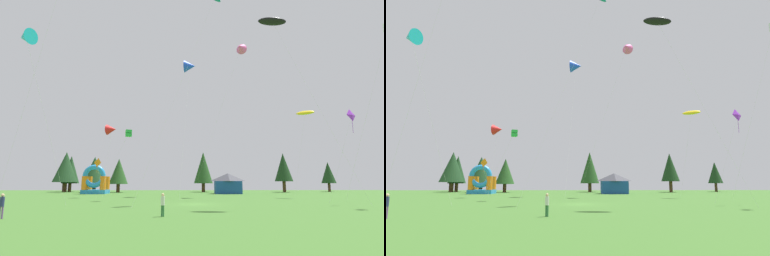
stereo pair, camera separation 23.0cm
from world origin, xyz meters
TOP-DOWN VIEW (x-y plane):
  - ground_plane at (0.00, 0.00)m, footprint 120.00×120.00m
  - kite_blue_delta at (-0.30, 20.74)m, footprint 3.07×11.24m
  - kite_green_box at (-9.21, 7.07)m, footprint 4.37×1.75m
  - kite_yellow_parafoil at (19.40, 14.70)m, footprint 3.64×3.36m
  - kite_pink_delta at (9.29, 18.21)m, footprint 10.37×5.11m
  - kite_cyan_delta at (-16.41, -8.28)m, footprint 3.71×6.96m
  - kite_orange_diamond at (-18.85, 26.17)m, footprint 1.61×1.36m
  - kite_purple_diamond at (18.62, -0.82)m, footprint 3.66×1.58m
  - kite_red_delta at (-13.80, 15.99)m, footprint 1.96×3.27m
  - kite_black_parafoil at (8.37, -4.67)m, footprint 10.28×1.85m
  - person_left_edge at (-13.92, -13.61)m, footprint 0.40×0.40m
  - person_midfield at (-2.88, -12.45)m, footprint 0.40×0.40m
  - inflatable_red_slide at (-20.42, 31.11)m, footprint 5.12×4.53m
  - festival_tent at (8.14, 30.92)m, footprint 5.51×4.37m
  - tree_row_0 at (-31.66, 43.57)m, footprint 6.18×6.18m
  - tree_row_1 at (-30.71, 44.52)m, footprint 4.52×4.52m
  - tree_row_2 at (-23.48, 40.58)m, footprint 5.91×5.91m
  - tree_row_3 at (-17.40, 40.11)m, footprint 4.62×4.62m
  - tree_row_4 at (3.55, 42.37)m, footprint 4.79×4.79m
  - tree_row_5 at (23.58, 40.56)m, footprint 4.47×4.47m
  - tree_row_6 at (36.44, 43.83)m, footprint 3.65×3.65m

SIDE VIEW (x-z plane):
  - ground_plane at x=0.00m, z-range 0.00..0.00m
  - person_midfield at x=-2.88m, z-range 0.16..1.84m
  - person_left_edge at x=-13.92m, z-range 0.16..1.88m
  - festival_tent at x=8.14m, z-range 0.00..4.35m
  - inflatable_red_slide at x=-20.42m, z-range -0.83..5.31m
  - tree_row_6 at x=36.44m, z-range 1.04..8.70m
  - tree_row_3 at x=-17.40m, z-range 0.96..9.12m
  - tree_row_2 at x=-23.48m, z-range 0.76..9.43m
  - tree_row_1 at x=-30.71m, z-range 1.02..10.22m
  - tree_row_4 at x=3.55m, z-range 1.04..11.09m
  - tree_row_5 at x=23.58m, z-range 1.27..10.91m
  - tree_row_0 at x=-31.66m, z-range 1.17..11.29m
  - kite_orange_diamond at x=-18.85m, z-range 2.78..9.70m
  - kite_green_box at x=-9.21m, z-range 4.40..14.17m
  - kite_purple_diamond at x=18.62m, z-range 4.82..15.70m
  - kite_red_delta at x=-13.80m, z-range 5.22..17.50m
  - kite_yellow_parafoil at x=19.40m, z-range 6.79..21.59m
  - kite_cyan_delta at x=-16.41m, z-range 7.62..24.52m
  - kite_black_parafoil at x=8.37m, z-range 9.73..30.40m
  - kite_blue_delta at x=-0.30m, z-range 11.79..37.81m
  - kite_pink_delta at x=9.29m, z-range 13.30..41.98m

